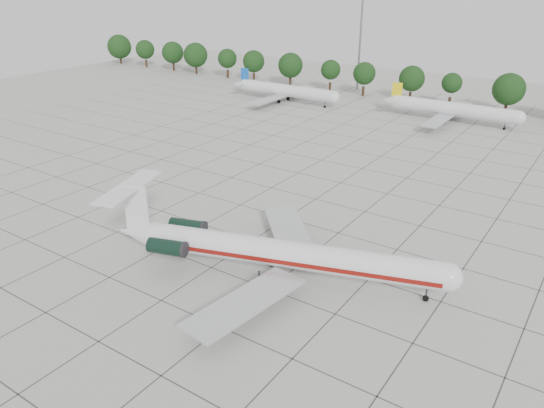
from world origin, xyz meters
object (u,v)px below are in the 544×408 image
object	(u,v)px
ground_crew	(344,265)
floodlight_mast	(360,37)
bg_airliner_c	(452,109)
bg_airliner_b	(286,91)
main_airliner	(270,251)

from	to	relation	value
ground_crew	floodlight_mast	world-z (taller)	floodlight_mast
bg_airliner_c	floodlight_mast	bearing A→B (deg)	147.93
bg_airliner_b	bg_airliner_c	distance (m)	41.56
bg_airliner_c	ground_crew	bearing A→B (deg)	-82.26
ground_crew	bg_airliner_c	xyz separation A→B (m)	(-9.69, 71.34, 2.08)
main_airliner	ground_crew	xyz separation A→B (m)	(6.18, 5.66, -2.38)
bg_airliner_b	floodlight_mast	world-z (taller)	floodlight_mast
bg_airliner_b	bg_airliner_c	bearing A→B (deg)	5.73
main_airliner	bg_airliner_c	size ratio (longest dim) A/B	1.34
bg_airliner_c	floodlight_mast	world-z (taller)	floodlight_mast
floodlight_mast	main_airliner	bearing A→B (deg)	-69.41
main_airliner	floodlight_mast	world-z (taller)	floodlight_mast
bg_airliner_c	floodlight_mast	xyz separation A→B (m)	(-33.23, 20.82, 11.37)
ground_crew	bg_airliner_b	world-z (taller)	bg_airliner_b
main_airliner	ground_crew	world-z (taller)	main_airliner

